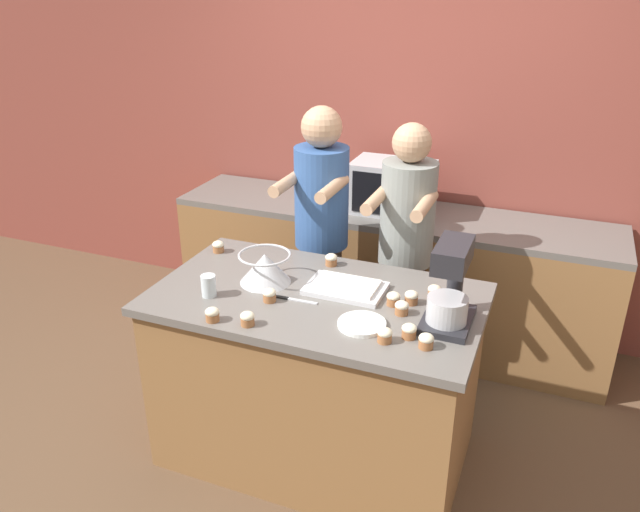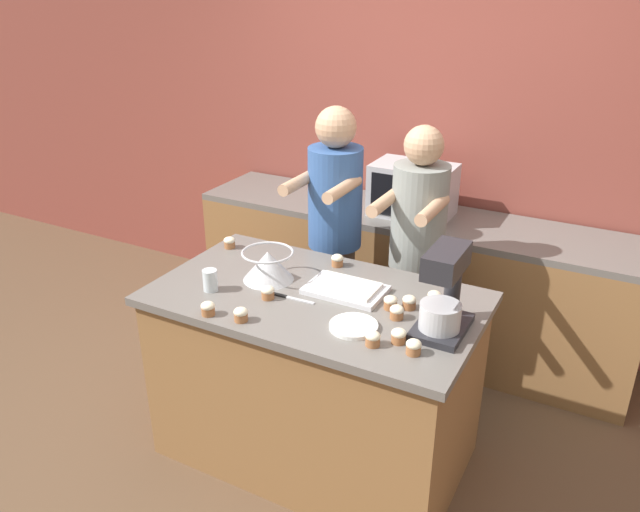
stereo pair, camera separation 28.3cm
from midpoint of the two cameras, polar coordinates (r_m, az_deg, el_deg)
ground_plane at (r=3.40m, az=2.13°, el=-17.34°), size 16.00×16.00×0.00m
back_wall at (r=4.14m, az=12.45°, el=11.13°), size 10.00×0.06×2.70m
island_counter at (r=3.11m, az=2.26°, el=-11.04°), size 1.52×0.87×0.91m
back_counter at (r=4.13m, az=9.93°, el=-2.09°), size 2.80×0.60×0.89m
person_left at (r=3.54m, az=3.61°, el=1.32°), size 0.32×0.49×1.64m
person_right at (r=3.39m, az=11.09°, el=-0.68°), size 0.31×0.49×1.59m
stand_mixer at (r=2.60m, az=14.38°, el=-3.59°), size 0.20×0.30×0.37m
mixing_bowl at (r=2.98m, az=-2.08°, el=-0.85°), size 0.25×0.25×0.15m
baking_tray at (r=2.90m, az=5.15°, el=-3.06°), size 0.36×0.24×0.04m
microwave_oven at (r=3.89m, az=10.62°, el=5.90°), size 0.49×0.33×0.32m
drinking_glass at (r=2.91m, az=-7.30°, el=-2.28°), size 0.07×0.07×0.10m
small_plate at (r=2.63m, az=6.19°, el=-6.48°), size 0.21×0.21×0.02m
knife at (r=2.84m, az=0.05°, el=-3.90°), size 0.22×0.02×0.01m
cupcake_0 at (r=2.66m, az=-4.24°, el=-5.42°), size 0.06×0.06×0.06m
cupcake_1 at (r=2.49m, az=11.83°, el=-8.22°), size 0.06×0.06×0.06m
cupcake_2 at (r=3.15m, az=4.17°, el=-0.44°), size 0.06×0.06×0.06m
cupcake_3 at (r=2.54m, az=10.41°, el=-7.28°), size 0.06×0.06×0.06m
cupcake_4 at (r=2.80m, az=11.06°, el=-4.23°), size 0.06×0.06×0.06m
cupcake_5 at (r=2.72m, az=-7.29°, el=-4.85°), size 0.06×0.06×0.06m
cupcake_6 at (r=3.37m, az=-5.91°, el=1.20°), size 0.06×0.06×0.06m
cupcake_7 at (r=2.86m, az=13.22°, el=-3.77°), size 0.06×0.06×0.06m
cupcake_8 at (r=2.83m, az=-1.95°, el=-3.41°), size 0.06×0.06×0.06m
cupcake_9 at (r=2.71m, az=10.03°, el=-5.14°), size 0.06×0.06×0.06m
cupcake_10 at (r=2.51m, az=8.11°, el=-7.57°), size 0.06×0.06×0.06m
cupcake_11 at (r=2.78m, az=9.38°, el=-4.28°), size 0.06×0.06×0.06m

